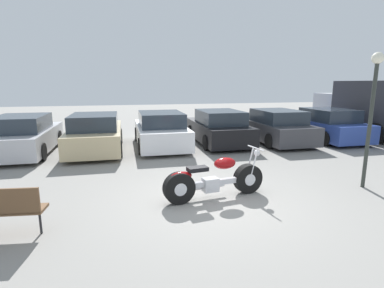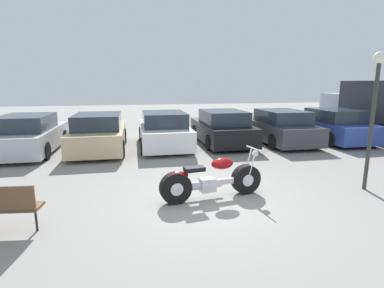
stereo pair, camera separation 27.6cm
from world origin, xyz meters
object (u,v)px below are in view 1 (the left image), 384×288
at_px(motorcycle, 214,180).
at_px(parked_car_white, 161,131).
at_px(parked_car_blue, 325,125).
at_px(parked_car_champagne, 96,134).
at_px(lamp_post, 373,98).
at_px(parked_car_dark_grey, 275,127).
at_px(delivery_truck, 375,106).
at_px(parked_car_silver, 24,136).
at_px(parked_car_black, 218,128).

relative_size(motorcycle, parked_car_white, 0.55).
bearing_deg(parked_car_blue, parked_car_white, 178.89).
bearing_deg(parked_car_white, parked_car_champagne, -174.79).
relative_size(parked_car_blue, lamp_post, 1.34).
relative_size(parked_car_dark_grey, delivery_truck, 0.70).
bearing_deg(motorcycle, parked_car_blue, 38.96).
distance_m(parked_car_blue, delivery_truck, 2.72).
relative_size(parked_car_silver, parked_car_blue, 1.00).
bearing_deg(parked_car_blue, parked_car_champagne, -179.53).
bearing_deg(motorcycle, parked_car_champagne, 117.87).
distance_m(motorcycle, parked_car_black, 6.31).
xyz_separation_m(parked_car_champagne, parked_car_blue, (9.95, 0.08, 0.00)).
distance_m(parked_car_white, delivery_truck, 10.09).
xyz_separation_m(parked_car_silver, parked_car_white, (4.97, 0.16, 0.00)).
relative_size(parked_car_silver, parked_car_dark_grey, 1.00).
xyz_separation_m(parked_car_champagne, parked_car_white, (2.49, 0.23, 0.00)).
height_order(parked_car_champagne, lamp_post, lamp_post).
relative_size(delivery_truck, lamp_post, 1.92).
height_order(parked_car_champagne, parked_car_dark_grey, same).
relative_size(parked_car_champagne, parked_car_white, 1.00).
bearing_deg(parked_car_white, parked_car_silver, -178.15).
distance_m(motorcycle, delivery_truck, 11.21).
bearing_deg(lamp_post, parked_car_silver, 148.00).
bearing_deg(parked_car_white, parked_car_blue, -1.11).
height_order(motorcycle, parked_car_champagne, parked_car_champagne).
distance_m(motorcycle, parked_car_dark_grey, 7.25).
xyz_separation_m(parked_car_white, parked_car_blue, (7.46, -0.14, 0.00)).
relative_size(motorcycle, delivery_truck, 0.39).
xyz_separation_m(motorcycle, lamp_post, (3.82, -0.14, 1.77)).
xyz_separation_m(delivery_truck, lamp_post, (-5.78, -5.83, 0.74)).
xyz_separation_m(motorcycle, parked_car_silver, (-5.44, 5.64, 0.23)).
bearing_deg(motorcycle, parked_car_black, 71.27).
height_order(parked_car_silver, delivery_truck, delivery_truck).
bearing_deg(parked_car_silver, parked_car_black, 2.50).
bearing_deg(parked_car_champagne, parked_car_dark_grey, 0.75).
height_order(parked_car_black, lamp_post, lamp_post).
distance_m(parked_car_black, delivery_truck, 7.62).
relative_size(parked_car_silver, parked_car_champagne, 1.00).
xyz_separation_m(parked_car_champagne, parked_car_black, (4.97, 0.39, 0.00)).
height_order(motorcycle, parked_car_white, parked_car_white).
bearing_deg(parked_car_white, motorcycle, -85.44).
relative_size(parked_car_white, parked_car_black, 1.00).
bearing_deg(lamp_post, delivery_truck, 45.23).
xyz_separation_m(parked_car_silver, lamp_post, (9.25, -5.78, 1.54)).
height_order(parked_car_white, parked_car_black, same).
xyz_separation_m(motorcycle, parked_car_black, (2.02, 5.97, 0.23)).
height_order(motorcycle, delivery_truck, delivery_truck).
relative_size(parked_car_silver, parked_car_black, 1.00).
xyz_separation_m(motorcycle, parked_car_dark_grey, (4.51, 5.68, 0.23)).
distance_m(parked_car_white, parked_car_blue, 7.46).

